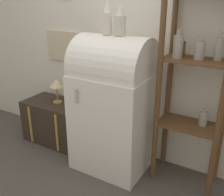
% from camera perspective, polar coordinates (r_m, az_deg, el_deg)
% --- Properties ---
extents(ground_plane, '(12.00, 12.00, 0.00)m').
position_cam_1_polar(ground_plane, '(2.80, -2.19, -16.22)').
color(ground_plane, '#4C4742').
extents(wall_back, '(7.00, 0.09, 2.70)m').
position_cam_1_polar(wall_back, '(2.74, 3.99, 13.88)').
color(wall_back, silver).
rests_on(wall_back, ground_plane).
extents(refrigerator, '(0.73, 0.66, 1.37)m').
position_cam_1_polar(refrigerator, '(2.61, 0.36, -1.06)').
color(refrigerator, white).
rests_on(refrigerator, ground_plane).
extents(suitcase_trunk, '(0.76, 0.44, 0.51)m').
position_cam_1_polar(suitcase_trunk, '(3.32, -12.08, -5.02)').
color(suitcase_trunk, '#33281E').
rests_on(suitcase_trunk, ground_plane).
extents(shelf_unit, '(0.58, 0.34, 1.82)m').
position_cam_1_polar(shelf_unit, '(2.36, 17.46, 4.05)').
color(shelf_unit, brown).
rests_on(shelf_unit, ground_plane).
extents(vase_left, '(0.09, 0.09, 0.30)m').
position_cam_1_polar(vase_left, '(2.45, -1.06, 16.87)').
color(vase_left, silver).
rests_on(vase_left, refrigerator).
extents(vase_center, '(0.11, 0.11, 0.26)m').
position_cam_1_polar(vase_center, '(2.39, 1.80, 16.35)').
color(vase_center, beige).
rests_on(vase_center, refrigerator).
extents(desk_lamp, '(0.16, 0.16, 0.29)m').
position_cam_1_polar(desk_lamp, '(3.12, -12.01, 2.87)').
color(desk_lamp, '#AD8942').
rests_on(desk_lamp, suitcase_trunk).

